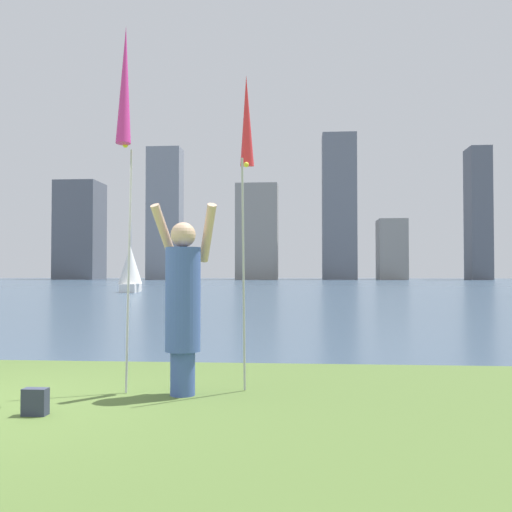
{
  "coord_description": "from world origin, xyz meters",
  "views": [
    {
      "loc": [
        3.2,
        -5.57,
        1.3
      ],
      "look_at": [
        1.66,
        13.79,
        1.83
      ],
      "focal_mm": 41.46,
      "sensor_mm": 36.0,
      "label": 1
    }
  ],
  "objects_px": {
    "sailboat_3": "(130,270)",
    "person": "(183,300)",
    "bag": "(35,402)",
    "kite_flag_left": "(125,92)",
    "kite_flag_right": "(247,129)"
  },
  "relations": [
    {
      "from": "sailboat_3",
      "to": "person",
      "type": "bearing_deg",
      "value": -72.48
    },
    {
      "from": "person",
      "to": "bag",
      "type": "relative_size",
      "value": 8.36
    },
    {
      "from": "bag",
      "to": "sailboat_3",
      "type": "bearing_deg",
      "value": 105.14
    },
    {
      "from": "kite_flag_left",
      "to": "kite_flag_right",
      "type": "distance_m",
      "value": 1.39
    },
    {
      "from": "person",
      "to": "kite_flag_right",
      "type": "height_order",
      "value": "kite_flag_right"
    },
    {
      "from": "bag",
      "to": "kite_flag_right",
      "type": "bearing_deg",
      "value": 39.05
    },
    {
      "from": "person",
      "to": "kite_flag_left",
      "type": "relative_size",
      "value": 0.51
    },
    {
      "from": "person",
      "to": "sailboat_3",
      "type": "distance_m",
      "value": 32.94
    },
    {
      "from": "kite_flag_left",
      "to": "person",
      "type": "bearing_deg",
      "value": 4.47
    },
    {
      "from": "bag",
      "to": "kite_flag_left",
      "type": "bearing_deg",
      "value": 60.41
    },
    {
      "from": "kite_flag_left",
      "to": "bag",
      "type": "height_order",
      "value": "kite_flag_left"
    },
    {
      "from": "person",
      "to": "kite_flag_left",
      "type": "xyz_separation_m",
      "value": [
        -0.63,
        -0.05,
        2.22
      ]
    },
    {
      "from": "kite_flag_right",
      "to": "sailboat_3",
      "type": "xyz_separation_m",
      "value": [
        -10.55,
        30.94,
        -1.49
      ]
    },
    {
      "from": "person",
      "to": "kite_flag_left",
      "type": "distance_m",
      "value": 2.31
    },
    {
      "from": "person",
      "to": "kite_flag_right",
      "type": "bearing_deg",
      "value": 54.95
    }
  ]
}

